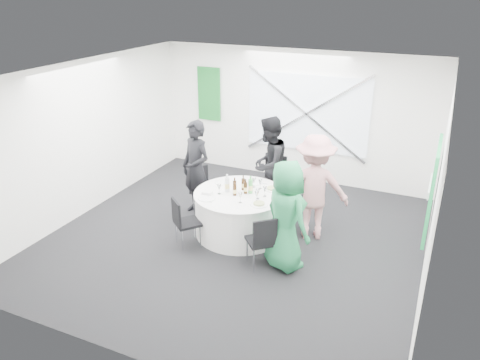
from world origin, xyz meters
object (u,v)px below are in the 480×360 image
at_px(green_water_bottle, 251,186).
at_px(clear_water_bottle, 227,185).
at_px(chair_back, 273,177).
at_px(banquet_table, 240,213).
at_px(chair_back_left, 203,187).
at_px(chair_front_left, 183,219).
at_px(person_man_back, 269,165).
at_px(chair_back_right, 300,200).
at_px(person_woman_pink, 314,187).
at_px(person_woman_green, 286,216).
at_px(person_man_back_left, 196,168).
at_px(chair_front_right, 262,239).

distance_m(green_water_bottle, clear_water_bottle, 0.40).
bearing_deg(chair_back, banquet_table, -90.00).
height_order(chair_back_left, chair_front_left, chair_back_left).
distance_m(chair_back_left, person_man_back, 1.29).
xyz_separation_m(chair_back_right, person_man_back, (-0.79, 0.54, 0.35)).
bearing_deg(green_water_bottle, clear_water_bottle, -165.85).
xyz_separation_m(chair_back, person_man_back, (-0.03, -0.16, 0.31)).
distance_m(chair_back_right, person_man_back, 1.02).
distance_m(person_woman_pink, green_water_bottle, 1.05).
relative_size(banquet_table, person_woman_green, 0.91).
distance_m(chair_front_left, person_man_back_left, 1.31).
height_order(chair_back_right, person_woman_green, person_woman_green).
bearing_deg(chair_back_right, person_man_back_left, -117.41).
bearing_deg(person_woman_green, banquet_table, 0.00).
relative_size(banquet_table, person_man_back_left, 0.88).
distance_m(banquet_table, person_woman_green, 1.31).
height_order(chair_back_right, green_water_bottle, green_water_bottle).
bearing_deg(chair_back_left, person_woman_green, -93.95).
bearing_deg(banquet_table, chair_front_left, -130.36).
height_order(person_woman_green, clear_water_bottle, person_woman_green).
bearing_deg(green_water_bottle, person_man_back_left, 164.90).
bearing_deg(chair_front_right, chair_back_left, -78.52).
height_order(person_man_back_left, person_woman_green, person_man_back_left).
height_order(person_man_back_left, person_man_back, person_man_back).
bearing_deg(chair_back_right, clear_water_bottle, -94.60).
distance_m(chair_back_left, green_water_bottle, 1.21).
bearing_deg(clear_water_bottle, person_woman_pink, 17.64).
xyz_separation_m(chair_back_right, green_water_bottle, (-0.73, -0.47, 0.32)).
xyz_separation_m(person_woman_pink, clear_water_bottle, (-1.38, -0.44, -0.02)).
xyz_separation_m(person_woman_green, clear_water_bottle, (-1.26, 0.62, 0.03)).
xyz_separation_m(banquet_table, person_man_back, (0.10, 1.09, 0.53)).
bearing_deg(person_man_back_left, chair_back_left, 34.22).
bearing_deg(person_woman_green, person_man_back_left, 5.37).
bearing_deg(person_woman_green, chair_front_left, 36.52).
bearing_deg(chair_front_right, person_woman_pink, -149.32).
distance_m(chair_front_left, person_woman_green, 1.74).
xyz_separation_m(person_man_back_left, person_man_back, (1.16, 0.68, 0.02)).
xyz_separation_m(chair_front_left, green_water_bottle, (0.82, 0.86, 0.39)).
height_order(chair_front_left, person_man_back, person_man_back).
distance_m(chair_back_right, chair_front_left, 2.04).
height_order(chair_back_right, chair_front_right, chair_back_right).
bearing_deg(banquet_table, chair_front_right, -48.62).
relative_size(chair_back, chair_front_right, 1.17).
bearing_deg(chair_front_left, chair_back, -70.91).
bearing_deg(clear_water_bottle, green_water_bottle, 14.15).
bearing_deg(banquet_table, person_woman_pink, 19.89).
relative_size(chair_back_left, person_woman_green, 0.52).
bearing_deg(person_man_back, person_woman_pink, 62.74).
bearing_deg(chair_front_right, person_man_back, -112.83).
relative_size(chair_front_right, person_man_back, 0.48).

